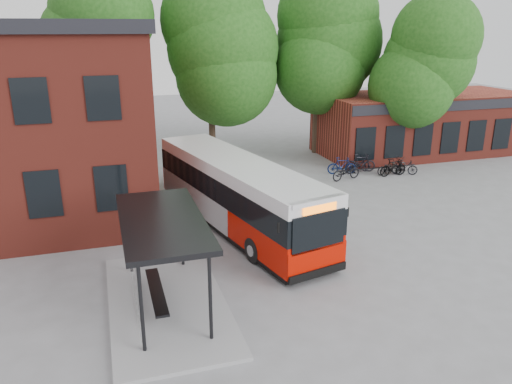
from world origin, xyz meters
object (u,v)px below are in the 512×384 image
object	(u,v)px
city_bus	(237,194)
bicycle_0	(346,171)
bicycle_1	(342,166)
bicycle_6	(396,165)
bicycle_2	(358,165)
bus_shelter	(165,262)
bicycle_4	(389,167)
bicycle_3	(360,163)
bicycle_5	(393,167)
bicycle_7	(405,167)

from	to	relation	value
city_bus	bicycle_0	bearing A→B (deg)	19.87
bicycle_1	bicycle_6	xyz separation A→B (m)	(3.13, -0.77, -0.04)
bicycle_2	bicycle_6	world-z (taller)	bicycle_6
bus_shelter	bicycle_4	size ratio (longest dim) A/B	4.44
city_bus	bicycle_1	bearing A→B (deg)	24.42
bicycle_6	bicycle_2	bearing A→B (deg)	52.55
bicycle_3	bicycle_5	world-z (taller)	bicycle_3
bus_shelter	bicycle_2	distance (m)	17.30
bicycle_6	bicycle_7	bearing A→B (deg)	-160.54
bicycle_0	bicycle_7	world-z (taller)	bicycle_0
bus_shelter	bicycle_0	world-z (taller)	bus_shelter
bicycle_3	bus_shelter	bearing A→B (deg)	144.24
bicycle_0	bicycle_2	bearing A→B (deg)	-65.06
bicycle_0	bicycle_5	size ratio (longest dim) A/B	1.11
bus_shelter	bicycle_6	world-z (taller)	bus_shelter
city_bus	bicycle_7	distance (m)	12.51
bicycle_3	bicycle_7	bearing A→B (deg)	-108.72
bicycle_1	bicycle_2	distance (m)	1.07
bicycle_3	bicycle_7	xyz separation A→B (m)	(2.20, -1.33, -0.11)
bicycle_2	bicycle_4	xyz separation A→B (m)	(1.55, -0.83, -0.05)
bus_shelter	bicycle_4	xyz separation A→B (m)	(14.41, 10.70, -1.04)
bicycle_3	bicycle_6	distance (m)	2.05
bicycle_2	bicycle_5	size ratio (longest dim) A/B	1.02
bicycle_0	bicycle_5	bearing A→B (deg)	-106.58
bicycle_4	bicycle_5	distance (m)	0.42
city_bus	bicycle_1	world-z (taller)	city_bus
bicycle_0	bicycle_6	size ratio (longest dim) A/B	1.08
bicycle_0	bicycle_1	world-z (taller)	bicycle_1
bicycle_7	city_bus	bearing A→B (deg)	137.30
bicycle_5	bicycle_1	bearing A→B (deg)	62.04
bicycle_4	bicycle_6	bearing A→B (deg)	-88.52
bicycle_4	bicycle_7	world-z (taller)	bicycle_7
bicycle_0	bicycle_3	bearing A→B (deg)	-65.96
bicycle_2	city_bus	bearing A→B (deg)	110.49
bus_shelter	bicycle_7	distance (m)	18.46
bicycle_0	bicycle_4	bearing A→B (deg)	-98.64
bicycle_3	bicycle_1	bearing A→B (deg)	107.34
bus_shelter	city_bus	xyz separation A→B (m)	(3.77, 5.50, 0.03)
bicycle_2	bicycle_7	size ratio (longest dim) A/B	1.19
bus_shelter	bicycle_3	xyz separation A→B (m)	(13.07, 11.66, -0.90)
bicycle_0	bicycle_1	xyz separation A→B (m)	(0.30, 1.14, 0.01)
bus_shelter	bicycle_5	size ratio (longest dim) A/B	4.06
bicycle_7	bicycle_0	bearing A→B (deg)	113.18
bicycle_1	bicycle_3	size ratio (longest dim) A/B	0.93
city_bus	bicycle_4	xyz separation A→B (m)	(10.64, 5.20, -1.07)
bicycle_3	bicycle_6	bearing A→B (deg)	-102.83
bus_shelter	bicycle_7	xyz separation A→B (m)	(15.27, 10.33, -1.01)
bicycle_2	bicycle_5	bearing A→B (deg)	-141.06
bicycle_7	bicycle_5	bearing A→B (deg)	116.88
city_bus	bicycle_2	world-z (taller)	city_bus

